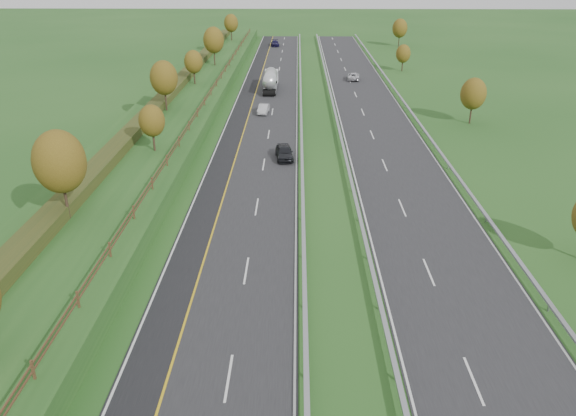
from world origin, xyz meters
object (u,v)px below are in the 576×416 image
car_dark_near (284,152)px  car_silver_mid (263,109)px  road_tanker (270,80)px  car_oncoming (353,76)px  car_small_far (275,43)px

car_dark_near → car_silver_mid: bearing=93.6°
road_tanker → car_dark_near: bearing=-84.9°
car_dark_near → car_oncoming: bearing=68.9°
car_silver_mid → car_small_far: size_ratio=0.82×
car_oncoming → road_tanker: bearing=35.3°
car_oncoming → car_dark_near: bearing=80.1°
car_dark_near → car_small_far: bearing=86.6°
car_silver_mid → car_oncoming: car_oncoming is taller
car_silver_mid → car_oncoming: 30.27m
car_dark_near → car_small_far: 91.06m
car_dark_near → car_small_far: size_ratio=0.96×
car_oncoming → car_silver_mid: bearing=62.9°
road_tanker → car_oncoming: size_ratio=2.30×
road_tanker → car_dark_near: 37.70m
car_dark_near → car_silver_mid: size_ratio=1.18×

